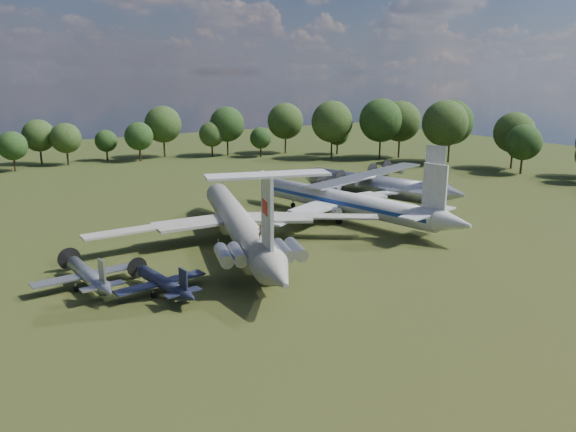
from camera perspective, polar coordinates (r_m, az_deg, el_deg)
ground at (r=78.43m, az=-5.28°, el=-3.59°), size 300.00×300.00×0.00m
il62_airliner at (r=80.00m, az=-5.08°, el=-1.21°), size 57.27×65.37×5.39m
tu104_jet at (r=94.48m, az=5.84°, el=1.03°), size 44.56×54.21×4.84m
an12_transport at (r=109.30m, az=8.49°, el=2.85°), size 44.21×47.00×5.11m
small_prop_west at (r=64.63m, az=-12.58°, el=-6.88°), size 12.33×15.74×2.14m
small_prop_northwest at (r=68.77m, az=-19.65°, el=-5.96°), size 13.02×17.14×2.41m
person_on_il62 at (r=64.77m, az=-2.77°, el=-1.60°), size 0.79×0.66×1.83m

